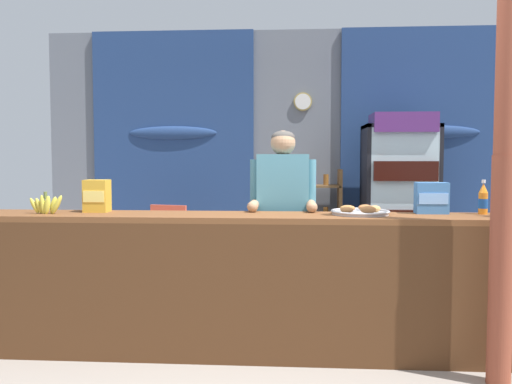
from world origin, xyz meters
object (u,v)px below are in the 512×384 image
at_px(soda_bottle_orange_soda, 483,200).
at_px(drink_fridge, 400,193).
at_px(timber_post, 504,165).
at_px(banana_bunch, 47,205).
at_px(stall_counter, 260,272).
at_px(bottle_shelf_rack, 320,223).
at_px(snack_box_biscuit, 431,198).
at_px(soda_bottle_grape_soda, 507,199).
at_px(snack_box_choco_powder, 97,196).
at_px(plastic_lawn_chair, 163,240).
at_px(shopkeeper, 283,207).
at_px(pastry_tray, 360,211).

bearing_deg(soda_bottle_orange_soda, drink_fridge, 95.58).
distance_m(timber_post, banana_bunch, 3.01).
height_order(stall_counter, timber_post, timber_post).
bearing_deg(bottle_shelf_rack, soda_bottle_orange_soda, -65.06).
distance_m(soda_bottle_orange_soda, snack_box_biscuit, 0.35).
distance_m(stall_counter, soda_bottle_orange_soda, 1.63).
bearing_deg(soda_bottle_grape_soda, soda_bottle_orange_soda, 117.90).
xyz_separation_m(soda_bottle_grape_soda, snack_box_choco_powder, (-2.83, 0.15, -0.00)).
xyz_separation_m(snack_box_choco_powder, banana_bunch, (-0.31, -0.14, -0.06)).
xyz_separation_m(bottle_shelf_rack, plastic_lawn_chair, (-1.69, -0.37, -0.15)).
bearing_deg(stall_counter, drink_fridge, 58.33).
relative_size(bottle_shelf_rack, shopkeeper, 0.79).
bearing_deg(snack_box_choco_powder, plastic_lawn_chair, 89.02).
xyz_separation_m(stall_counter, snack_box_biscuit, (1.19, 0.26, 0.49)).
bearing_deg(bottle_shelf_rack, snack_box_biscuit, -72.78).
xyz_separation_m(drink_fridge, banana_bunch, (-2.86, -2.12, 0.04)).
relative_size(bottle_shelf_rack, pastry_tray, 3.08).
distance_m(drink_fridge, plastic_lawn_chair, 2.57).
distance_m(snack_box_biscuit, pastry_tray, 0.52).
bearing_deg(plastic_lawn_chair, bottle_shelf_rack, 12.33).
distance_m(bottle_shelf_rack, snack_box_choco_powder, 2.84).
relative_size(snack_box_biscuit, snack_box_choco_powder, 0.95).
distance_m(soda_bottle_grape_soda, soda_bottle_orange_soda, 0.20).
bearing_deg(drink_fridge, bottle_shelf_rack, 163.74).
distance_m(timber_post, snack_box_biscuit, 0.67).
distance_m(stall_counter, snack_box_biscuit, 1.31).
height_order(drink_fridge, soda_bottle_grape_soda, drink_fridge).
bearing_deg(plastic_lawn_chair, shopkeeper, -49.41).
bearing_deg(shopkeeper, plastic_lawn_chair, 130.59).
height_order(bottle_shelf_rack, pastry_tray, bottle_shelf_rack).
distance_m(drink_fridge, banana_bunch, 3.56).
bearing_deg(soda_bottle_orange_soda, banana_bunch, -176.76).
xyz_separation_m(plastic_lawn_chair, snack_box_choco_powder, (-0.03, -1.85, 0.61)).
bearing_deg(pastry_tray, plastic_lawn_chair, 134.39).
xyz_separation_m(drink_fridge, pastry_tray, (-0.66, -2.02, -0.00)).
bearing_deg(drink_fridge, pastry_tray, -108.16).
bearing_deg(plastic_lawn_chair, snack_box_biscuit, -37.29).
bearing_deg(drink_fridge, snack_box_biscuit, -94.64).
relative_size(shopkeeper, banana_bunch, 5.97).
relative_size(snack_box_biscuit, pastry_tray, 0.54).
distance_m(drink_fridge, shopkeeper, 2.05).
bearing_deg(stall_counter, snack_box_choco_powder, 170.12).
xyz_separation_m(timber_post, drink_fridge, (-0.12, 2.49, -0.33)).
bearing_deg(pastry_tray, shopkeeper, 146.14).
distance_m(soda_bottle_grape_soda, banana_bunch, 3.14).
xyz_separation_m(snack_box_choco_powder, pastry_tray, (1.88, -0.04, -0.10)).
bearing_deg(shopkeeper, banana_bunch, -164.25).
relative_size(bottle_shelf_rack, plastic_lawn_chair, 1.45).
height_order(soda_bottle_grape_soda, pastry_tray, soda_bottle_grape_soda).
height_order(drink_fridge, bottle_shelf_rack, drink_fridge).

